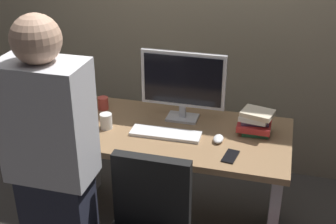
% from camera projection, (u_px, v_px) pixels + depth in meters
% --- Properties ---
extents(ground_plane, '(9.00, 9.00, 0.00)m').
position_uv_depth(ground_plane, '(170.00, 224.00, 3.15)').
color(ground_plane, '#4C4742').
extents(desk, '(1.48, 0.72, 0.75)m').
position_uv_depth(desk, '(170.00, 161.00, 2.92)').
color(desk, '#93704C').
rests_on(desk, ground).
extents(person_at_desk, '(0.40, 0.24, 1.64)m').
position_uv_depth(person_at_desk, '(54.00, 176.00, 2.20)').
color(person_at_desk, '#262838').
rests_on(person_at_desk, ground).
extents(monitor, '(0.54, 0.14, 0.46)m').
position_uv_depth(monitor, '(183.00, 82.00, 2.84)').
color(monitor, silver).
rests_on(monitor, desk).
extents(keyboard, '(0.43, 0.14, 0.02)m').
position_uv_depth(keyboard, '(166.00, 134.00, 2.76)').
color(keyboard, white).
rests_on(keyboard, desk).
extents(mouse, '(0.06, 0.10, 0.03)m').
position_uv_depth(mouse, '(218.00, 139.00, 2.69)').
color(mouse, white).
rests_on(mouse, desk).
extents(cup_near_keyboard, '(0.08, 0.08, 0.10)m').
position_uv_depth(cup_near_keyboard, '(106.00, 121.00, 2.82)').
color(cup_near_keyboard, white).
rests_on(cup_near_keyboard, desk).
extents(cup_by_monitor, '(0.07, 0.07, 0.09)m').
position_uv_depth(cup_by_monitor, '(103.00, 103.00, 3.07)').
color(cup_by_monitor, '#D84C3F').
rests_on(cup_by_monitor, desk).
extents(book_stack, '(0.22, 0.19, 0.16)m').
position_uv_depth(book_stack, '(255.00, 122.00, 2.75)').
color(book_stack, '#338C59').
rests_on(book_stack, desk).
extents(cell_phone, '(0.09, 0.15, 0.01)m').
position_uv_depth(cell_phone, '(231.00, 156.00, 2.54)').
color(cell_phone, black).
rests_on(cell_phone, desk).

